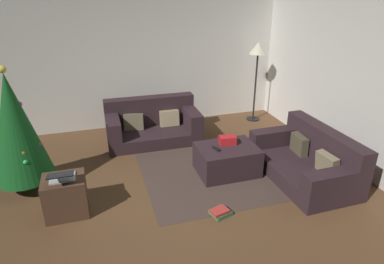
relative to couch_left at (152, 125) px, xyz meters
name	(u,v)px	position (x,y,z in m)	size (l,w,h in m)	color
ground_plane	(167,209)	(-0.25, -2.25, -0.29)	(6.40, 6.40, 0.00)	brown
rear_partition	(129,63)	(-0.25, 0.89, 1.01)	(6.40, 0.12, 2.60)	silver
corner_partition	(380,94)	(2.89, -2.25, 1.01)	(0.12, 6.40, 2.60)	silver
couch_left	(152,125)	(0.00, 0.00, 0.00)	(1.71, 0.92, 0.77)	#2D1E23
couch_right	(308,160)	(2.01, -2.06, -0.02)	(0.98, 1.71, 0.75)	#2D1E23
ottoman	(227,160)	(0.87, -1.57, -0.08)	(0.91, 0.69, 0.44)	#2D1E23
gift_box	(227,140)	(0.91, -1.47, 0.21)	(0.26, 0.16, 0.13)	red
tv_remote	(217,149)	(0.68, -1.60, 0.15)	(0.05, 0.16, 0.02)	black
christmas_tree	(15,128)	(-2.07, -1.15, 0.66)	(0.81, 0.81, 1.80)	brown
side_table	(66,196)	(-1.50, -1.94, -0.04)	(0.52, 0.44, 0.52)	#4C3323
laptop	(62,177)	(-1.50, -2.00, 0.28)	(0.31, 0.40, 0.17)	silver
book_stack	(220,212)	(0.37, -2.57, -0.25)	(0.29, 0.27, 0.10)	#387A47
corner_lamp	(258,54)	(2.30, 0.36, 1.13)	(0.36, 0.36, 1.67)	black
area_rug	(226,172)	(0.87, -1.57, -0.29)	(2.60, 2.00, 0.01)	#45342E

